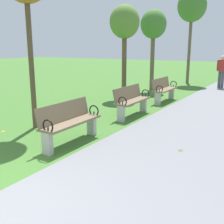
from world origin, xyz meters
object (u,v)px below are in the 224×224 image
object	(u,v)px
tree_3	(125,24)
tree_5	(192,7)
tree_4	(153,26)
pedestrian_walking	(222,70)
park_bench_4	(164,89)
park_bench_2	(69,122)
park_bench_3	(132,100)

from	to	relation	value
tree_3	tree_5	world-z (taller)	tree_5
tree_4	tree_5	distance (m)	3.81
tree_4	pedestrian_walking	size ratio (longest dim) A/B	2.31
tree_5	pedestrian_walking	xyz separation A→B (m)	(2.08, -1.26, -3.27)
park_bench_4	pedestrian_walking	size ratio (longest dim) A/B	0.99
park_bench_2	pedestrian_walking	xyz separation A→B (m)	(1.18, 10.27, 0.44)
tree_5	pedestrian_walking	size ratio (longest dim) A/B	3.16
tree_4	pedestrian_walking	distance (m)	4.15
park_bench_4	tree_5	bearing A→B (deg)	98.49
park_bench_3	tree_4	size ratio (longest dim) A/B	0.43
park_bench_4	tree_3	world-z (taller)	tree_3
tree_3	tree_5	distance (m)	6.16
park_bench_4	park_bench_2	bearing A→B (deg)	-90.00
pedestrian_walking	tree_3	bearing A→B (deg)	-122.14
tree_5	park_bench_2	bearing A→B (deg)	-85.55
pedestrian_walking	tree_5	bearing A→B (deg)	148.81
park_bench_2	tree_3	distance (m)	6.33
tree_3	pedestrian_walking	xyz separation A→B (m)	(2.96, 4.71, -2.01)
park_bench_3	park_bench_4	xyz separation A→B (m)	(0.00, 2.65, 0.00)
tree_3	tree_5	xyz separation A→B (m)	(0.89, 5.97, 1.25)
pedestrian_walking	park_bench_2	bearing A→B (deg)	-96.55
park_bench_2	tree_5	xyz separation A→B (m)	(-0.90, 11.53, 3.71)
park_bench_4	tree_4	world-z (taller)	tree_4
park_bench_2	tree_3	size ratio (longest dim) A/B	0.44
tree_5	pedestrian_walking	world-z (taller)	tree_5
park_bench_4	tree_3	xyz separation A→B (m)	(-1.78, 0.05, 2.46)
park_bench_3	pedestrian_walking	distance (m)	7.51
park_bench_2	park_bench_4	xyz separation A→B (m)	(0.00, 5.51, 0.00)
park_bench_2	pedestrian_walking	world-z (taller)	pedestrian_walking
park_bench_2	park_bench_4	world-z (taller)	same
tree_4	pedestrian_walking	xyz separation A→B (m)	(2.78, 2.29, -2.07)
park_bench_2	pedestrian_walking	distance (m)	10.35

